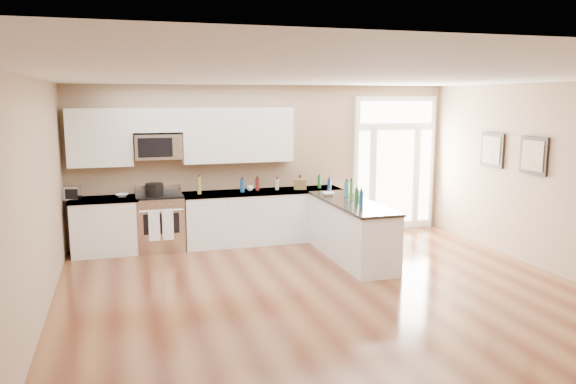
{
  "coord_description": "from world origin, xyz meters",
  "views": [
    {
      "loc": [
        -2.56,
        -5.88,
        2.56
      ],
      "look_at": [
        -0.2,
        2.0,
        1.19
      ],
      "focal_mm": 35.0,
      "sensor_mm": 36.0,
      "label": 1
    }
  ],
  "objects_px": {
    "peninsula_cabinet": "(351,232)",
    "stockpot": "(154,189)",
    "kitchen_range": "(160,222)",
    "toaster_oven": "(72,193)"
  },
  "relations": [
    {
      "from": "stockpot",
      "to": "toaster_oven",
      "type": "relative_size",
      "value": 1.17
    },
    {
      "from": "kitchen_range",
      "to": "toaster_oven",
      "type": "relative_size",
      "value": 4.28
    },
    {
      "from": "peninsula_cabinet",
      "to": "stockpot",
      "type": "height_order",
      "value": "stockpot"
    },
    {
      "from": "peninsula_cabinet",
      "to": "stockpot",
      "type": "xyz_separation_m",
      "value": [
        -2.98,
        1.36,
        0.63
      ]
    },
    {
      "from": "stockpot",
      "to": "toaster_oven",
      "type": "xyz_separation_m",
      "value": [
        -1.3,
        0.1,
        -0.02
      ]
    },
    {
      "from": "peninsula_cabinet",
      "to": "kitchen_range",
      "type": "distance_m",
      "value": 3.24
    },
    {
      "from": "peninsula_cabinet",
      "to": "kitchen_range",
      "type": "xyz_separation_m",
      "value": [
        -2.9,
        1.45,
        0.04
      ]
    },
    {
      "from": "kitchen_range",
      "to": "stockpot",
      "type": "relative_size",
      "value": 3.65
    },
    {
      "from": "peninsula_cabinet",
      "to": "kitchen_range",
      "type": "relative_size",
      "value": 2.15
    },
    {
      "from": "stockpot",
      "to": "toaster_oven",
      "type": "height_order",
      "value": "stockpot"
    }
  ]
}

